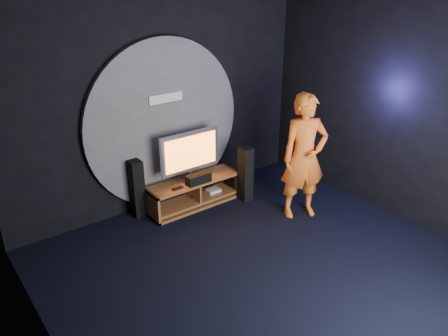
% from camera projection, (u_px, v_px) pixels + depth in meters
% --- Properties ---
extents(floor, '(5.00, 5.00, 0.00)m').
position_uv_depth(floor, '(272.00, 274.00, 5.39)').
color(floor, black).
rests_on(floor, ground).
extents(back_wall, '(5.00, 0.04, 3.50)m').
position_uv_depth(back_wall, '(162.00, 95.00, 6.49)').
color(back_wall, black).
rests_on(back_wall, ground).
extents(left_wall, '(0.04, 5.00, 3.50)m').
position_uv_depth(left_wall, '(39.00, 212.00, 3.29)').
color(left_wall, black).
rests_on(left_wall, ground).
extents(right_wall, '(0.04, 5.00, 3.50)m').
position_uv_depth(right_wall, '(409.00, 103.00, 6.06)').
color(right_wall, black).
rests_on(right_wall, ground).
extents(wall_disc_panel, '(2.60, 0.11, 2.60)m').
position_uv_depth(wall_disc_panel, '(165.00, 124.00, 6.63)').
color(wall_disc_panel, '#515156').
rests_on(wall_disc_panel, ground).
extents(media_console, '(1.53, 0.45, 0.45)m').
position_uv_depth(media_console, '(194.00, 194.00, 6.92)').
color(media_console, '#9A572F').
rests_on(media_console, ground).
extents(tv, '(1.02, 0.22, 0.77)m').
position_uv_depth(tv, '(190.00, 154.00, 6.69)').
color(tv, silver).
rests_on(tv, media_console).
extents(center_speaker, '(0.40, 0.15, 0.15)m').
position_uv_depth(center_speaker, '(198.00, 179.00, 6.68)').
color(center_speaker, black).
rests_on(center_speaker, media_console).
extents(remote, '(0.18, 0.05, 0.02)m').
position_uv_depth(remote, '(178.00, 188.00, 6.52)').
color(remote, black).
rests_on(remote, media_console).
extents(tower_speaker_left, '(0.18, 0.20, 0.90)m').
position_uv_depth(tower_speaker_left, '(137.00, 189.00, 6.52)').
color(tower_speaker_left, black).
rests_on(tower_speaker_left, ground).
extents(tower_speaker_right, '(0.18, 0.20, 0.90)m').
position_uv_depth(tower_speaker_right, '(245.00, 174.00, 7.00)').
color(tower_speaker_right, black).
rests_on(tower_speaker_right, ground).
extents(subwoofer, '(0.28, 0.28, 0.31)m').
position_uv_depth(subwoofer, '(235.00, 182.00, 7.42)').
color(subwoofer, black).
rests_on(subwoofer, ground).
extents(player, '(0.81, 0.69, 1.89)m').
position_uv_depth(player, '(304.00, 157.00, 6.37)').
color(player, orange).
rests_on(player, ground).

